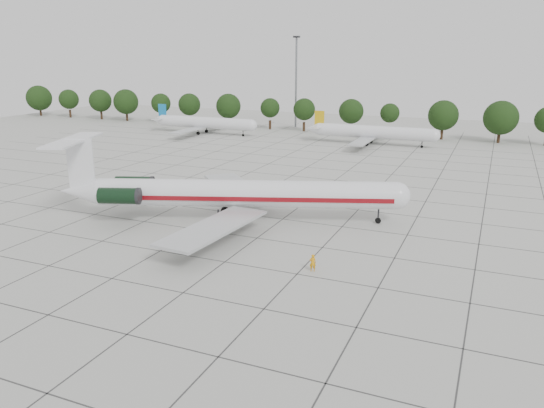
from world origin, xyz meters
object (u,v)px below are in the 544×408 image
at_px(ground_crew, 313,263).
at_px(bg_airliner_b, 205,123).
at_px(main_airliner, 226,193).
at_px(floodlight_mast, 296,77).
at_px(bg_airliner_c, 373,132).

height_order(ground_crew, bg_airliner_b, bg_airliner_b).
bearing_deg(main_airliner, floodlight_mast, 85.03).
relative_size(ground_crew, bg_airliner_b, 0.06).
distance_m(main_airliner, bg_airliner_b, 77.51).
height_order(ground_crew, bg_airliner_c, bg_airliner_c).
bearing_deg(bg_airliner_c, floodlight_mast, 141.86).
xyz_separation_m(bg_airliner_c, floodlight_mast, (-27.58, 21.66, 11.37)).
height_order(main_airliner, bg_airliner_c, main_airliner).
bearing_deg(ground_crew, main_airliner, -60.14).
bearing_deg(floodlight_mast, main_airliner, -74.88).
distance_m(bg_airliner_b, floodlight_mast, 30.36).
bearing_deg(main_airliner, bg_airliner_b, 102.11).
relative_size(bg_airliner_b, floodlight_mast, 1.11).
bearing_deg(main_airliner, bg_airliner_c, 66.50).
bearing_deg(bg_airliner_b, floodlight_mast, 51.18).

